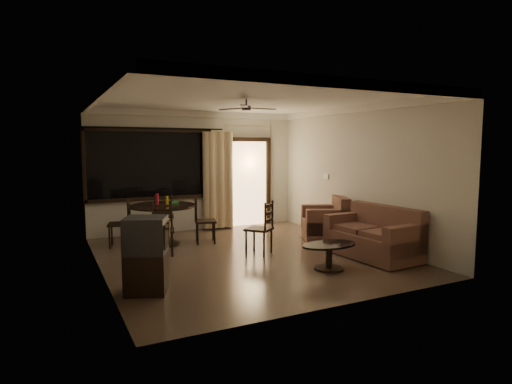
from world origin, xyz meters
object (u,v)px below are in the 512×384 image
dining_table (163,213)px  coffee_table (329,252)px  dining_chair_west (120,232)px  side_chair (260,238)px  dining_chair_north (164,224)px  tv_cabinet (146,255)px  dining_chair_south (163,239)px  sofa (375,237)px  dining_chair_east (205,229)px  armchair (327,222)px

dining_table → coffee_table: 3.54m
dining_chair_west → side_chair: bearing=66.4°
dining_chair_north → coffee_table: size_ratio=0.99×
dining_table → tv_cabinet: (-0.91, -2.72, -0.12)m
dining_chair_south → dining_chair_north: 1.63m
side_chair → dining_table: bearing=-87.7°
sofa → dining_table: bearing=136.5°
tv_cabinet → sofa: size_ratio=0.60×
dining_chair_north → coffee_table: dining_chair_north is taller
dining_chair_east → side_chair: side_chair is taller
dining_table → dining_chair_south: dining_table is taller
side_chair → dining_chair_east: bearing=-105.8°
sofa → armchair: size_ratio=1.45×
dining_table → dining_chair_south: (-0.22, -0.83, -0.33)m
dining_chair_east → dining_chair_north: bearing=47.1°
dining_chair_west → armchair: (4.04, -1.32, 0.09)m
dining_chair_east → armchair: 2.59m
dining_table → armchair: (3.24, -1.11, -0.27)m
dining_table → dining_chair_west: size_ratio=1.37×
dining_chair_east → side_chair: (0.59, -1.33, 0.01)m
dining_chair_west → dining_chair_north: size_ratio=1.00×
sofa → coffee_table: sofa is taller
dining_table → side_chair: (1.39, -1.55, -0.35)m
tv_cabinet → side_chair: tv_cabinet is taller
tv_cabinet → coffee_table: size_ratio=1.08×
dining_chair_north → armchair: size_ratio=0.80×
dining_chair_west → dining_chair_south: (0.58, -1.05, 0.02)m
tv_cabinet → sofa: (4.07, 0.07, -0.16)m
armchair → dining_chair_east: bearing=-175.6°
dining_table → dining_chair_east: dining_table is taller
dining_table → dining_chair_north: dining_table is taller
dining_table → sofa: bearing=-40.0°
dining_chair_north → sofa: bearing=146.1°
dining_chair_east → coffee_table: (1.15, -2.71, -0.00)m
dining_chair_east → dining_chair_south: same height
dining_chair_west → side_chair: side_chair is taller
dining_chair_east → sofa: 3.38m
armchair → coffee_table: size_ratio=1.23×
dining_chair_east → tv_cabinet: 3.05m
armchair → side_chair: bearing=-141.9°
sofa → side_chair: bearing=144.6°
dining_table → coffee_table: (1.95, -2.93, -0.36)m
armchair → sofa: bearing=-68.5°
armchair → side_chair: 1.90m
dining_table → dining_chair_east: bearing=-15.2°
dining_table → armchair: 3.43m
dining_chair_west → sofa: (3.96, -2.87, 0.07)m
armchair → coffee_table: 2.23m
dining_chair_north → dining_chair_west: bearing=42.6°
dining_table → dining_chair_east: size_ratio=1.37×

